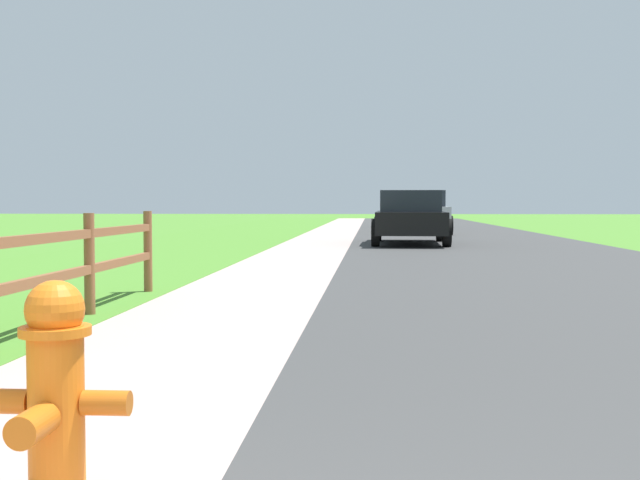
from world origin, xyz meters
The scene contains 8 objects.
ground_plane centered at (0.00, 25.00, 0.00)m, with size 120.00×120.00×0.00m, color #4C872C.
road_asphalt centered at (3.50, 27.00, 0.00)m, with size 7.00×66.00×0.01m, color #3C3C3C.
curb_concrete centered at (-3.00, 27.00, 0.00)m, with size 6.00×66.00×0.01m, color #BC9E97.
grass_verge centered at (-4.50, 27.00, 0.01)m, with size 5.00×66.00×0.00m, color #4C872C.
fire_hydrant centered at (-0.59, 1.83, 0.43)m, with size 0.58×0.47×0.86m.
parked_suv_black centered at (1.67, 21.81, 0.78)m, with size 2.20×5.04×1.51m.
parked_car_silver centered at (2.43, 29.45, 0.83)m, with size 2.20×4.30×1.64m.
parked_car_blue centered at (2.43, 37.77, 0.76)m, with size 2.04×4.54×1.54m.
Camera 1 is at (0.63, -1.14, 1.16)m, focal length 45.10 mm.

